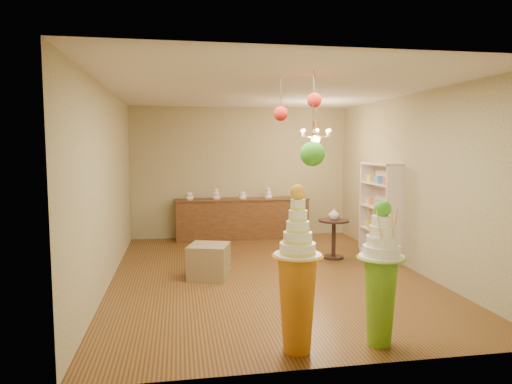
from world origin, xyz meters
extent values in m
plane|color=brown|center=(0.00, 0.00, 0.00)|extent=(6.50, 6.50, 0.00)
plane|color=silver|center=(0.00, 0.00, 3.00)|extent=(6.50, 6.50, 0.00)
cube|color=tan|center=(0.00, 3.25, 1.50)|extent=(5.00, 0.04, 3.00)
cube|color=tan|center=(0.00, -3.25, 1.50)|extent=(5.00, 0.04, 3.00)
cube|color=tan|center=(-2.50, 0.00, 1.50)|extent=(0.04, 6.50, 3.00)
cube|color=tan|center=(2.50, 0.00, 1.50)|extent=(0.04, 6.50, 3.00)
cone|color=#73BC29|center=(0.66, -2.85, 0.47)|extent=(0.43, 0.43, 0.94)
cylinder|color=white|center=(0.66, -2.85, 0.96)|extent=(0.58, 0.58, 0.03)
cylinder|color=white|center=(0.66, -2.85, 1.02)|extent=(0.47, 0.47, 0.11)
cylinder|color=white|center=(0.66, -2.85, 1.13)|extent=(0.39, 0.39, 0.11)
cylinder|color=white|center=(0.66, -2.85, 1.23)|extent=(0.32, 0.32, 0.11)
cylinder|color=white|center=(0.66, -2.85, 1.34)|extent=(0.26, 0.26, 0.11)
sphere|color=green|center=(0.66, -2.85, 1.47)|extent=(0.18, 0.18, 0.18)
cone|color=orange|center=(-0.25, -2.85, 0.50)|extent=(0.47, 0.47, 1.00)
cylinder|color=white|center=(-0.25, -2.85, 1.01)|extent=(0.57, 0.57, 0.03)
cylinder|color=white|center=(-0.25, -2.85, 1.08)|extent=(0.43, 0.43, 0.11)
cylinder|color=white|center=(-0.25, -2.85, 1.20)|extent=(0.34, 0.34, 0.11)
cylinder|color=white|center=(-0.25, -2.85, 1.31)|extent=(0.27, 0.27, 0.11)
cylinder|color=white|center=(-0.25, -2.85, 1.42)|extent=(0.22, 0.22, 0.11)
cylinder|color=white|center=(-0.25, -2.85, 1.53)|extent=(0.17, 0.17, 0.11)
sphere|color=gold|center=(-0.25, -2.85, 1.65)|extent=(0.16, 0.16, 0.16)
cube|color=olive|center=(-0.97, -0.07, 0.27)|extent=(0.75, 0.75, 0.55)
cube|color=#56331B|center=(0.00, 2.97, 0.45)|extent=(3.00, 0.50, 0.90)
cube|color=#56331B|center=(0.00, 2.97, 0.91)|extent=(3.04, 0.54, 0.03)
cylinder|color=white|center=(-1.20, 2.97, 1.00)|extent=(0.18, 0.18, 0.16)
cylinder|color=white|center=(-0.60, 2.97, 1.04)|extent=(0.18, 0.18, 0.24)
cylinder|color=white|center=(0.00, 2.97, 1.00)|extent=(0.18, 0.18, 0.16)
cylinder|color=white|center=(0.60, 2.97, 1.04)|extent=(0.18, 0.18, 0.24)
cylinder|color=white|center=(1.20, 2.97, 1.00)|extent=(0.18, 0.18, 0.16)
cube|color=beige|center=(2.48, 0.80, 0.90)|extent=(0.04, 1.20, 1.80)
cube|color=beige|center=(2.32, 0.80, 0.50)|extent=(0.30, 1.14, 0.03)
cube|color=beige|center=(2.32, 0.80, 0.95)|extent=(0.30, 1.14, 0.03)
cube|color=beige|center=(2.32, 0.80, 1.40)|extent=(0.30, 1.14, 0.03)
cylinder|color=black|center=(1.44, 0.84, 0.02)|extent=(0.47, 0.47, 0.04)
cylinder|color=black|center=(1.44, 0.84, 0.36)|extent=(0.09, 0.09, 0.72)
cylinder|color=black|center=(1.44, 0.84, 0.72)|extent=(0.71, 0.71, 0.04)
imported|color=beige|center=(1.44, 0.84, 0.85)|extent=(0.27, 0.27, 0.22)
cylinder|color=#433D30|center=(-0.14, -1.58, 2.76)|extent=(0.01, 0.01, 0.48)
sphere|color=red|center=(-0.14, -1.58, 2.52)|extent=(0.18, 0.18, 0.18)
cylinder|color=#433D30|center=(0.15, -2.01, 2.51)|extent=(0.01, 0.01, 0.98)
sphere|color=green|center=(0.15, -2.01, 2.02)|extent=(0.30, 0.30, 0.30)
cylinder|color=#433D30|center=(0.25, -1.71, 2.84)|extent=(0.01, 0.01, 0.32)
sphere|color=red|center=(0.25, -1.71, 2.68)|extent=(0.18, 0.18, 0.18)
cylinder|color=#EA9F52|center=(1.29, 1.58, 2.75)|extent=(0.02, 0.02, 0.50)
cylinder|color=#EA9F52|center=(1.29, 1.58, 2.45)|extent=(0.10, 0.10, 0.30)
sphere|color=#FFCB8C|center=(1.29, 1.58, 2.25)|extent=(0.18, 0.18, 0.18)
camera|label=1|loc=(-1.43, -7.25, 2.12)|focal=32.00mm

